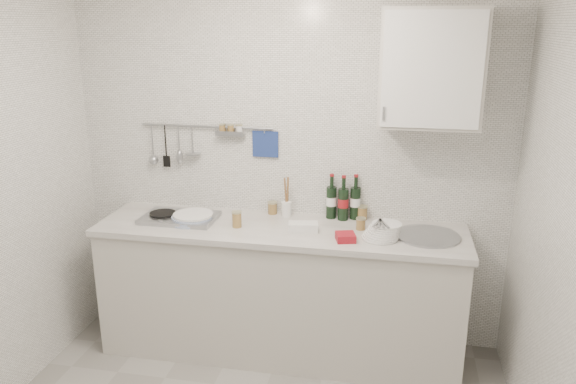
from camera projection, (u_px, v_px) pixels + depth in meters
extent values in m
cube|color=silver|center=(289.00, 167.00, 3.88)|extent=(3.00, 0.02, 2.50)
cube|color=#BAB5AB|center=(280.00, 293.00, 3.84)|extent=(2.40, 0.60, 0.88)
cube|color=silver|center=(280.00, 230.00, 3.70)|extent=(2.44, 0.64, 0.04)
cube|color=black|center=(281.00, 341.00, 3.97)|extent=(2.34, 0.52, 0.10)
cube|color=#93969B|center=(180.00, 218.00, 3.82)|extent=(0.50, 0.32, 0.03)
cylinder|color=black|center=(163.00, 214.00, 3.84)|extent=(0.18, 0.18, 0.01)
cylinder|color=black|center=(196.00, 216.00, 3.79)|extent=(0.18, 0.18, 0.01)
cylinder|color=#93969B|center=(428.00, 236.00, 3.52)|extent=(0.40, 0.40, 0.02)
cylinder|color=#93969B|center=(427.00, 244.00, 3.54)|extent=(0.34, 0.34, 0.10)
cylinder|color=#93969B|center=(206.00, 127.00, 3.88)|extent=(0.95, 0.02, 0.02)
cube|color=navy|center=(265.00, 144.00, 3.85)|extent=(0.18, 0.02, 0.18)
cube|color=#BAB5AB|center=(431.00, 68.00, 3.35)|extent=(0.60, 0.35, 0.70)
cube|color=white|center=(432.00, 71.00, 3.18)|extent=(0.56, 0.01, 0.66)
cylinder|color=#93969B|center=(384.00, 113.00, 3.29)|extent=(0.01, 0.01, 0.08)
cylinder|color=#4E6FB2|center=(190.00, 221.00, 3.78)|extent=(0.29, 0.29, 0.01)
cylinder|color=#4E6FB2|center=(191.00, 219.00, 3.78)|extent=(0.28, 0.28, 0.01)
cylinder|color=#4E6FB2|center=(192.00, 217.00, 3.78)|extent=(0.27, 0.27, 0.01)
cylinder|color=#4E6FB2|center=(193.00, 215.00, 3.78)|extent=(0.27, 0.27, 0.01)
cylinder|color=white|center=(380.00, 238.00, 3.49)|extent=(0.23, 0.23, 0.01)
cylinder|color=white|center=(381.00, 236.00, 3.49)|extent=(0.22, 0.22, 0.01)
cylinder|color=white|center=(382.00, 234.00, 3.49)|extent=(0.22, 0.22, 0.01)
cylinder|color=white|center=(383.00, 232.00, 3.49)|extent=(0.21, 0.21, 0.01)
cylinder|color=white|center=(384.00, 230.00, 3.49)|extent=(0.20, 0.20, 0.01)
cylinder|color=white|center=(385.00, 228.00, 3.49)|extent=(0.20, 0.20, 0.01)
cylinder|color=white|center=(386.00, 226.00, 3.49)|extent=(0.19, 0.19, 0.01)
cylinder|color=white|center=(387.00, 224.00, 3.49)|extent=(0.19, 0.19, 0.01)
cube|color=white|center=(303.00, 227.00, 3.61)|extent=(0.20, 0.13, 0.06)
cube|color=#AE132F|center=(345.00, 237.00, 3.45)|extent=(0.14, 0.14, 0.05)
cylinder|color=white|center=(286.00, 209.00, 3.88)|extent=(0.07, 0.07, 0.10)
cylinder|color=olive|center=(288.00, 191.00, 3.84)|extent=(0.03, 0.05, 0.21)
cylinder|color=olive|center=(285.00, 192.00, 3.86)|extent=(0.03, 0.04, 0.19)
cylinder|color=olive|center=(272.00, 208.00, 3.94)|extent=(0.06, 0.06, 0.08)
cylinder|color=tan|center=(272.00, 202.00, 3.93)|extent=(0.07, 0.07, 0.01)
cylinder|color=olive|center=(362.00, 213.00, 3.82)|extent=(0.07, 0.07, 0.09)
cylinder|color=tan|center=(362.00, 207.00, 3.81)|extent=(0.07, 0.07, 0.01)
cylinder|color=olive|center=(361.00, 224.00, 3.64)|extent=(0.06, 0.06, 0.07)
cylinder|color=tan|center=(361.00, 219.00, 3.63)|extent=(0.06, 0.06, 0.01)
cylinder|color=olive|center=(237.00, 220.00, 3.68)|extent=(0.06, 0.06, 0.10)
cylinder|color=tan|center=(237.00, 212.00, 3.67)|extent=(0.07, 0.07, 0.01)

